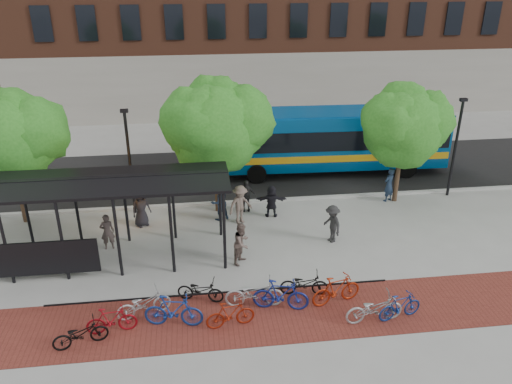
{
  "coord_description": "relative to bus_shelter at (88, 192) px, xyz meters",
  "views": [
    {
      "loc": [
        -3.91,
        -18.63,
        10.9
      ],
      "look_at": [
        -1.32,
        1.73,
        1.6
      ],
      "focal_mm": 35.0,
      "sensor_mm": 36.0,
      "label": 1
    }
  ],
  "objects": [
    {
      "name": "tree_c",
      "position": [
        14.22,
        3.83,
        1.06
      ],
      "size": [
        4.66,
        3.8,
        5.92
      ],
      "color": "#382619",
      "rests_on": "ground"
    },
    {
      "name": "bus_shelter",
      "position": [
        0.0,
        0.0,
        0.0
      ],
      "size": [
        10.6,
        3.07,
        3.6
      ],
      "color": "black",
      "rests_on": "ground"
    },
    {
      "name": "bike_1",
      "position": [
        1.22,
        -4.72,
        -2.51
      ],
      "size": [
        1.66,
        0.62,
        0.98
      ],
      "primitive_type": "imported",
      "rotation": [
        0.0,
        0.0,
        1.67
      ],
      "color": "maroon",
      "rests_on": "ground"
    },
    {
      "name": "bike_11",
      "position": [
        10.75,
        -5.21,
        -2.51
      ],
      "size": [
        1.69,
        0.81,
        0.98
      ],
      "primitive_type": "imported",
      "rotation": [
        0.0,
        0.0,
        1.8
      ],
      "color": "navy",
      "rests_on": "ground"
    },
    {
      "name": "curb",
      "position": [
        8.13,
        4.48,
        -2.94
      ],
      "size": [
        160.0,
        0.25,
        0.12
      ],
      "primitive_type": "cube",
      "color": "#B7B7B2",
      "rests_on": "ground"
    },
    {
      "name": "brick_strip",
      "position": [
        6.13,
        -4.52,
        -3.0
      ],
      "size": [
        24.0,
        3.0,
        0.01
      ],
      "primitive_type": "cube",
      "color": "maroon",
      "rests_on": "ground"
    },
    {
      "name": "pedestrian_4",
      "position": [
        6.49,
        3.61,
        -2.2
      ],
      "size": [
        0.95,
        0.43,
        1.59
      ],
      "primitive_type": "imported",
      "rotation": [
        0.0,
        0.0,
        6.24
      ],
      "color": "#262626",
      "rests_on": "ground"
    },
    {
      "name": "pedestrian_2",
      "position": [
        5.17,
        2.85,
        -2.12
      ],
      "size": [
        1.06,
        0.96,
        1.77
      ],
      "primitive_type": "imported",
      "rotation": [
        0.0,
        0.0,
        3.57
      ],
      "color": "#1D2D45",
      "rests_on": "ground"
    },
    {
      "name": "pedestrian_5",
      "position": [
        7.63,
        2.85,
        -2.21
      ],
      "size": [
        1.5,
        0.64,
        1.57
      ],
      "primitive_type": "imported",
      "rotation": [
        0.0,
        0.0,
        3.01
      ],
      "color": "black",
      "rests_on": "ground"
    },
    {
      "name": "bike_5",
      "position": [
        5.06,
        -4.91,
        -2.5
      ],
      "size": [
        1.7,
        0.7,
        0.99
      ],
      "primitive_type": "imported",
      "rotation": [
        0.0,
        0.0,
        1.72
      ],
      "color": "maroon",
      "rests_on": "ground"
    },
    {
      "name": "bike_4",
      "position": [
        4.12,
        -3.38,
        -2.55
      ],
      "size": [
        1.79,
        1.06,
        0.89
      ],
      "primitive_type": "imported",
      "rotation": [
        0.0,
        0.0,
        1.28
      ],
      "color": "black",
      "rests_on": "ground"
    },
    {
      "name": "asphalt_street",
      "position": [
        8.13,
        8.48,
        -2.99
      ],
      "size": [
        160.0,
        8.0,
        0.01
      ],
      "primitive_type": "cube",
      "color": "black",
      "rests_on": "ground"
    },
    {
      "name": "pedestrian_3",
      "position": [
        6.1,
        2.36,
        -2.07
      ],
      "size": [
        1.39,
        1.17,
        1.87
      ],
      "primitive_type": "imported",
      "rotation": [
        0.0,
        0.0,
        0.48
      ],
      "color": "brown",
      "rests_on": "ground"
    },
    {
      "name": "bike_2",
      "position": [
        2.19,
        -3.96,
        -2.51
      ],
      "size": [
        1.96,
        1.18,
        0.97
      ],
      "primitive_type": "imported",
      "rotation": [
        0.0,
        0.0,
        1.88
      ],
      "color": "#A7A7AA",
      "rests_on": "ground"
    },
    {
      "name": "bike_10",
      "position": [
        9.84,
        -5.25,
        -2.47
      ],
      "size": [
        2.05,
        0.85,
        1.05
      ],
      "primitive_type": "imported",
      "rotation": [
        0.0,
        0.0,
        1.65
      ],
      "color": "gray",
      "rests_on": "ground"
    },
    {
      "name": "bike_rack_rail",
      "position": [
        4.83,
        -3.62,
        -3.0
      ],
      "size": [
        12.0,
        0.05,
        0.95
      ],
      "primitive_type": "cube",
      "color": "black",
      "rests_on": "ground"
    },
    {
      "name": "pedestrian_8",
      "position": [
        5.84,
        -1.02,
        -2.13
      ],
      "size": [
        1.02,
        1.07,
        1.74
      ],
      "primitive_type": "imported",
      "rotation": [
        0.0,
        0.0,
        0.97
      ],
      "color": "brown",
      "rests_on": "ground"
    },
    {
      "name": "pedestrian_0",
      "position": [
        1.59,
        2.69,
        -2.1
      ],
      "size": [
        1.05,
        0.95,
        1.81
      ],
      "primitive_type": "imported",
      "rotation": [
        0.0,
        0.0,
        0.54
      ],
      "color": "black",
      "rests_on": "ground"
    },
    {
      "name": "pedestrian_7",
      "position": [
        13.76,
        3.8,
        -2.11
      ],
      "size": [
        0.77,
        0.7,
        1.78
      ],
      "primitive_type": "imported",
      "rotation": [
        0.0,
        0.0,
        3.68
      ],
      "color": "#1A283E",
      "rests_on": "ground"
    },
    {
      "name": "lamp_post_right",
      "position": [
        17.13,
        4.08,
        -0.25
      ],
      "size": [
        0.35,
        0.2,
        5.12
      ],
      "color": "black",
      "rests_on": "ground"
    },
    {
      "name": "bike_7",
      "position": [
        6.86,
        -4.21,
        -2.41
      ],
      "size": [
        2.03,
        0.99,
        1.17
      ],
      "primitive_type": "imported",
      "rotation": [
        0.0,
        0.0,
        1.34
      ],
      "color": "navy",
      "rests_on": "ground"
    },
    {
      "name": "ground",
      "position": [
        8.13,
        0.48,
        -3.0
      ],
      "size": [
        160.0,
        160.0,
        0.0
      ],
      "primitive_type": "plane",
      "color": "#9E9E99",
      "rests_on": "ground"
    },
    {
      "name": "pedestrian_1",
      "position": [
        0.36,
        0.75,
        -2.2
      ],
      "size": [
        0.64,
        0.47,
        1.61
      ],
      "primitive_type": "imported",
      "rotation": [
        0.0,
        0.0,
        3.29
      ],
      "color": "#443936",
      "rests_on": "ground"
    },
    {
      "name": "bike_8",
      "position": [
        7.84,
        -3.47,
        -2.54
      ],
      "size": [
        1.81,
        0.85,
        0.91
      ],
      "primitive_type": "imported",
      "rotation": [
        0.0,
        0.0,
        1.43
      ],
      "color": "black",
      "rests_on": "ground"
    },
    {
      "name": "bike_0",
      "position": [
        0.33,
        -5.23,
        -2.55
      ],
      "size": [
        1.8,
        1.04,
        0.89
      ],
      "primitive_type": "imported",
      "rotation": [
        0.0,
        0.0,
        1.85
      ],
      "color": "black",
      "rests_on": "ground"
    },
    {
      "name": "bike_3",
      "position": [
        3.21,
        -4.63,
        -2.41
      ],
      "size": [
        2.04,
        0.9,
        1.18
      ],
      "primitive_type": "imported",
      "rotation": [
        0.0,
        0.0,
        1.39
      ],
      "color": "navy",
      "rests_on": "ground"
    },
    {
      "name": "tree_b",
      "position": [
        5.23,
        3.83,
        1.46
      ],
      "size": [
        5.15,
        4.2,
        6.47
      ],
      "color": "#382619",
      "rests_on": "ground"
    },
    {
      "name": "lamp_post_left",
      "position": [
        1.13,
        4.08,
        -0.25
      ],
      "size": [
        0.35,
        0.2,
        5.12
      ],
      "color": "black",
      "rests_on": "ground"
    },
    {
      "name": "pedestrian_9",
      "position": [
        9.84,
        0.16,
        -2.15
      ],
      "size": [
        0.93,
        1.24,
        1.7
      ],
      "primitive_type": "imported",
      "rotation": [
        0.0,
        0.0,
        5.01
      ],
      "color": "#242424",
      "rests_on": "ground"
    },
    {
      "name": "bus",
      "position": [
        11.73,
        8.2,
        -0.95
      ],
      "size": [
        13.33,
        3.51,
        3.57
      ],
      "rotation": [
        0.0,
        0.0,
        -0.04
      ],
      "color": "#074F92",
      "rests_on": "ground"
    },
    {
      "name": "tree_a",
      "position": [
        -3.77,
        3.83,
        1.24
      ],
      "size": [
        4.9,
        4.0,
        6.18
      ],
      "color": "#382619",
      "rests_on": "ground"
    },
    {
      "name": "bike_6",
      "position": [
        5.97,
        -3.92,
        -2.46
      ],
      "size": [
        2.1,
        0.87,
        1.08
      ],
      "primitive_type": "imported",
      "rotation": [
        0.0,
        0.0,
        1.49
      ],
      "color": "#A4A4A7",
      "rests_on": "ground"
    },
    {
      "name": "bike_9",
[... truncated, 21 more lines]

